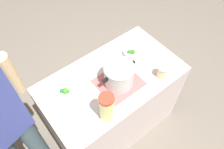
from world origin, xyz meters
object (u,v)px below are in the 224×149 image
mason_jar (162,72)px  broccoli_bowl_center (130,53)px  cooking_pot (119,75)px  person_cook (4,128)px  broccoli_bowl_front (66,92)px  lemonade_pitcher (107,108)px

mason_jar → broccoli_bowl_center: 0.35m
cooking_pot → person_cook: size_ratio=0.18×
broccoli_bowl_front → person_cook: person_cook is taller
broccoli_bowl_center → person_cook: bearing=1.7°
cooking_pot → lemonade_pitcher: bearing=34.7°
cooking_pot → broccoli_bowl_front: size_ratio=2.33×
cooking_pot → broccoli_bowl_front: (0.40, -0.18, -0.08)m
mason_jar → broccoli_bowl_front: bearing=-25.8°
lemonade_pitcher → mason_jar: 0.59m
mason_jar → broccoli_bowl_center: mason_jar is taller
lemonade_pitcher → person_cook: size_ratio=0.15×
broccoli_bowl_front → cooking_pot: bearing=156.0°
lemonade_pitcher → broccoli_bowl_front: 0.40m
broccoli_bowl_front → person_cook: bearing=4.7°
lemonade_pitcher → broccoli_bowl_center: lemonade_pitcher is taller
cooking_pot → person_cook: bearing=-8.7°
mason_jar → broccoli_bowl_center: bearing=-82.3°
person_cook → mason_jar: bearing=165.7°
broccoli_bowl_front → person_cook: 0.50m
lemonade_pitcher → broccoli_bowl_center: size_ratio=2.21×
cooking_pot → broccoli_bowl_front: bearing=-24.0°
broccoli_bowl_front → broccoli_bowl_center: 0.68m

